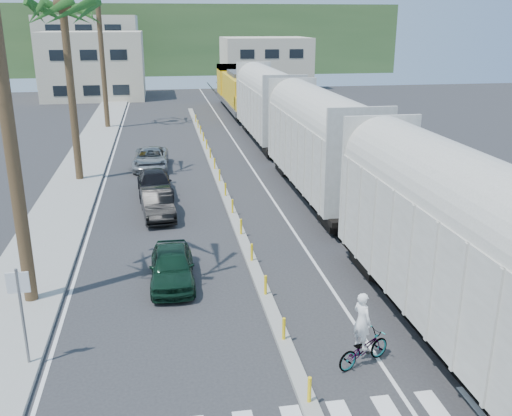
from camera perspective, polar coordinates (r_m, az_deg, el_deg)
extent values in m
plane|color=#28282B|center=(16.04, 4.36, -17.03)|extent=(140.00, 140.00, 0.00)
cube|color=gray|center=(39.12, -16.96, 3.87)|extent=(3.00, 90.00, 0.15)
cube|color=black|center=(42.40, 0.97, 5.67)|extent=(0.12, 100.00, 0.06)
cube|color=black|center=(42.68, 2.88, 5.74)|extent=(0.12, 100.00, 0.06)
cube|color=gray|center=(34.11, -3.66, 2.59)|extent=(0.45, 60.00, 0.15)
cylinder|color=yellow|center=(14.97, 5.36, -17.63)|extent=(0.10, 0.10, 0.70)
cylinder|color=yellow|center=(17.41, 2.80, -11.96)|extent=(0.10, 0.10, 0.70)
cylinder|color=yellow|center=(20.01, 0.96, -7.70)|extent=(0.10, 0.10, 0.70)
cylinder|color=yellow|center=(22.70, -0.43, -4.44)|extent=(0.10, 0.10, 0.70)
cylinder|color=yellow|center=(25.46, -1.51, -1.87)|extent=(0.10, 0.10, 0.70)
cylinder|color=yellow|center=(28.27, -2.37, 0.19)|extent=(0.10, 0.10, 0.70)
cylinder|color=yellow|center=(31.12, -3.08, 1.88)|extent=(0.10, 0.10, 0.70)
cylinder|color=yellow|center=(33.99, -3.67, 3.28)|extent=(0.10, 0.10, 0.70)
cylinder|color=yellow|center=(36.89, -4.17, 4.46)|extent=(0.10, 0.10, 0.70)
cylinder|color=yellow|center=(39.80, -4.60, 5.47)|extent=(0.10, 0.10, 0.70)
cylinder|color=yellow|center=(42.72, -4.97, 6.35)|extent=(0.10, 0.10, 0.70)
cylinder|color=yellow|center=(45.65, -5.29, 7.11)|extent=(0.10, 0.10, 0.70)
cylinder|color=yellow|center=(48.59, -5.57, 7.77)|extent=(0.10, 0.10, 0.70)
cylinder|color=yellow|center=(51.54, -5.83, 8.37)|extent=(0.10, 0.10, 0.70)
cylinder|color=yellow|center=(54.49, -6.05, 8.89)|extent=(0.10, 0.10, 0.70)
cube|color=silver|center=(38.95, -14.47, 3.92)|extent=(0.12, 90.00, 0.01)
cube|color=silver|center=(39.23, -0.80, 4.60)|extent=(0.12, 90.00, 0.01)
cube|color=#AEAB9F|center=(17.59, 19.55, -4.74)|extent=(3.00, 12.88, 3.40)
cylinder|color=#AEAB9F|center=(17.03, 20.15, 0.54)|extent=(2.90, 12.58, 2.90)
cube|color=black|center=(18.52, 18.83, -11.02)|extent=(2.60, 12.88, 1.00)
cube|color=#AEAB9F|center=(30.92, 6.28, 5.89)|extent=(3.00, 12.88, 3.40)
cylinder|color=#AEAB9F|center=(30.60, 6.39, 9.00)|extent=(2.90, 12.58, 2.90)
cube|color=black|center=(31.46, 6.14, 1.98)|extent=(2.60, 12.88, 1.00)
cube|color=#AEAB9F|center=(45.30, 1.10, 9.92)|extent=(3.00, 12.88, 3.40)
cylinder|color=#AEAB9F|center=(45.09, 1.12, 12.06)|extent=(2.90, 12.58, 2.90)
cube|color=black|center=(45.67, 1.09, 7.19)|extent=(2.60, 12.88, 1.00)
cube|color=#4C4C4F|center=(61.17, -1.73, 10.52)|extent=(3.00, 17.00, 0.50)
cube|color=gold|center=(60.00, -1.60, 11.86)|extent=(2.70, 12.24, 2.60)
cube|color=gold|center=(66.65, -2.45, 12.75)|extent=(3.00, 3.74, 3.20)
cube|color=black|center=(61.25, -1.72, 9.97)|extent=(2.60, 13.60, 0.90)
cylinder|color=brown|center=(19.62, -23.31, 5.73)|extent=(0.44, 0.44, 11.00)
cylinder|color=brown|center=(35.29, -17.94, 10.45)|extent=(0.44, 0.44, 10.00)
sphere|color=#1B4F18|center=(35.05, -18.80, 18.80)|extent=(3.20, 3.20, 3.20)
cylinder|color=brown|center=(52.99, -15.11, 14.11)|extent=(0.44, 0.44, 12.00)
cylinder|color=slate|center=(17.07, -22.27, -10.26)|extent=(0.08, 0.08, 3.00)
cube|color=silver|center=(16.60, -22.73, -6.90)|extent=(0.60, 0.04, 0.60)
cube|color=beige|center=(75.26, -15.89, 13.57)|extent=(12.00, 10.00, 8.00)
cube|color=beige|center=(91.29, -16.24, 14.87)|extent=(14.00, 12.00, 10.00)
cube|color=beige|center=(84.29, 0.92, 14.32)|extent=(12.00, 10.00, 7.00)
cube|color=#385628|center=(112.78, -8.25, 16.40)|extent=(80.00, 20.00, 12.00)
imported|color=black|center=(21.26, -8.40, -5.76)|extent=(1.73, 4.03, 1.35)
imported|color=black|center=(28.48, -9.83, 0.44)|extent=(2.20, 4.39, 1.36)
imported|color=black|center=(32.12, -10.10, 2.42)|extent=(2.38, 4.74, 1.31)
imported|color=#999C9E|center=(38.06, -10.49, 4.89)|extent=(2.59, 4.95, 1.33)
imported|color=#9EA0A5|center=(16.76, 10.70, -13.67)|extent=(2.03, 2.31, 0.96)
imported|color=white|center=(16.27, 10.55, -11.01)|extent=(0.91, 0.86, 1.67)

